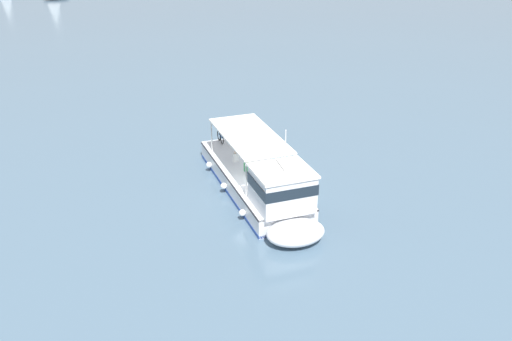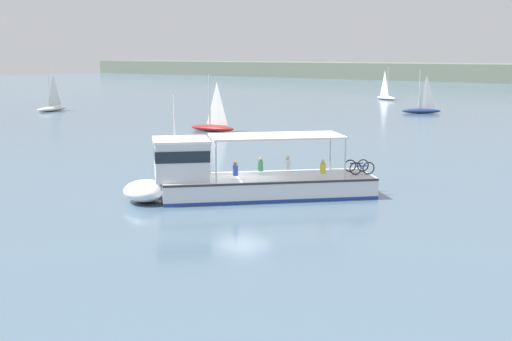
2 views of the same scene
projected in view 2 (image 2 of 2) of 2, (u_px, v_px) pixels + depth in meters
ground_plane at (242, 198)px, 34.45m from camera, size 400.00×400.00×0.00m
ferry_main at (236, 179)px, 34.26m from camera, size 10.64×11.64×5.32m
sailboat_off_stern at (213, 126)px, 64.33m from camera, size 4.96×2.11×5.40m
sailboat_far_left at (52, 107)px, 87.01m from camera, size 2.18×4.97×5.40m
sailboat_near_port at (422, 109)px, 83.94m from camera, size 4.69×3.99×5.40m
sailboat_horizon_east at (386, 96)px, 109.25m from camera, size 4.92×3.41×5.40m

